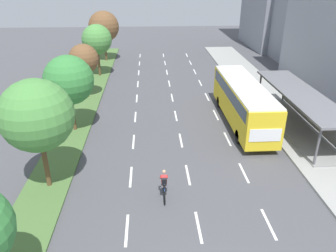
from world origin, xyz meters
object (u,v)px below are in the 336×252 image
(bus, at_px, (243,99))
(median_tree_fourth, at_px, (84,59))
(median_tree_farthest, at_px, (104,27))
(median_tree_fifth, at_px, (97,40))
(cyclist, at_px, (164,185))
(median_tree_second, at_px, (37,116))
(median_tree_third, at_px, (69,80))
(bus_shelter, at_px, (302,107))

(bus, distance_m, median_tree_fourth, 15.28)
(median_tree_fourth, height_order, median_tree_farthest, median_tree_farthest)
(median_tree_fourth, bearing_deg, median_tree_fifth, 87.91)
(cyclist, relative_size, median_tree_second, 0.29)
(median_tree_fourth, relative_size, median_tree_farthest, 0.78)
(median_tree_fourth, xyz_separation_m, median_tree_fifth, (0.27, 7.42, 0.46))
(median_tree_third, bearing_deg, median_tree_second, -90.21)
(bus_shelter, bearing_deg, median_tree_second, -159.13)
(bus_shelter, xyz_separation_m, cyclist, (-11.10, -8.17, -1.08))
(bus_shelter, bearing_deg, cyclist, -143.65)
(median_tree_farthest, bearing_deg, bus, -58.11)
(bus_shelter, height_order, median_tree_fifth, median_tree_fifth)
(cyclist, bearing_deg, median_tree_third, 126.64)
(bus, relative_size, median_tree_fourth, 2.18)
(median_tree_third, relative_size, median_tree_farthest, 0.88)
(bus_shelter, height_order, median_tree_fourth, median_tree_fourth)
(bus_shelter, distance_m, median_tree_farthest, 29.09)
(bus, xyz_separation_m, cyclist, (-6.82, -9.55, -1.28))
(median_tree_fourth, bearing_deg, median_tree_second, -89.25)
(bus_shelter, relative_size, median_tree_fifth, 2.08)
(cyclist, distance_m, median_tree_fourth, 17.88)
(bus_shelter, distance_m, median_tree_fourth, 19.73)
(bus_shelter, relative_size, median_tree_third, 2.11)
(median_tree_fourth, distance_m, median_tree_fifth, 7.44)
(median_tree_fourth, distance_m, median_tree_farthest, 14.86)
(cyclist, height_order, median_tree_fourth, median_tree_fourth)
(bus_shelter, bearing_deg, bus, 162.12)
(bus_shelter, bearing_deg, median_tree_farthest, 127.65)
(cyclist, height_order, median_tree_fifth, median_tree_fifth)
(median_tree_fourth, xyz_separation_m, median_tree_farthest, (0.21, 14.84, 0.81))
(bus, bearing_deg, cyclist, -125.52)
(cyclist, bearing_deg, median_tree_farthest, 101.96)
(median_tree_third, distance_m, median_tree_farthest, 22.26)
(bus, height_order, median_tree_farthest, median_tree_farthest)
(cyclist, relative_size, median_tree_farthest, 0.28)
(bus_shelter, distance_m, median_tree_second, 19.12)
(bus, relative_size, median_tree_farthest, 1.71)
(median_tree_second, bearing_deg, bus, 31.21)
(median_tree_third, xyz_separation_m, median_tree_fifth, (0.05, 14.84, 0.22))
(median_tree_third, bearing_deg, bus_shelter, -2.17)
(bus_shelter, distance_m, median_tree_third, 17.82)
(median_tree_second, relative_size, median_tree_third, 1.09)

